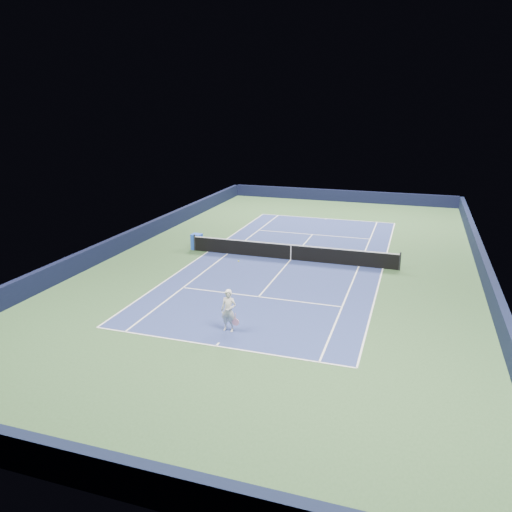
% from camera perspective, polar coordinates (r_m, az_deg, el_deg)
% --- Properties ---
extents(ground, '(40.00, 40.00, 0.00)m').
position_cam_1_polar(ground, '(30.49, 3.99, -0.43)').
color(ground, '#2E4E2A').
rests_on(ground, ground).
extents(wall_far, '(22.00, 0.35, 1.10)m').
position_cam_1_polar(wall_far, '(49.32, 9.73, 6.80)').
color(wall_far, black).
rests_on(wall_far, ground).
extents(wall_near, '(22.00, 0.35, 1.10)m').
position_cam_1_polar(wall_near, '(13.92, -18.25, -22.16)').
color(wall_near, black).
rests_on(wall_near, ground).
extents(wall_right, '(0.35, 40.00, 1.10)m').
position_cam_1_polar(wall_right, '(29.76, 24.65, -1.34)').
color(wall_right, black).
rests_on(wall_right, ground).
extents(wall_left, '(0.35, 40.00, 1.10)m').
position_cam_1_polar(wall_left, '(34.48, -13.72, 2.14)').
color(wall_left, black).
rests_on(wall_left, ground).
extents(court_surface, '(10.97, 23.77, 0.01)m').
position_cam_1_polar(court_surface, '(30.49, 3.99, -0.43)').
color(court_surface, navy).
rests_on(court_surface, ground).
extents(baseline_far, '(10.97, 0.08, 0.00)m').
position_cam_1_polar(baseline_far, '(41.74, 8.03, 4.26)').
color(baseline_far, white).
rests_on(baseline_far, ground).
extents(baseline_near, '(10.97, 0.08, 0.00)m').
position_cam_1_polar(baseline_near, '(20.00, -4.58, -10.22)').
color(baseline_near, white).
rests_on(baseline_near, ground).
extents(sideline_doubles_right, '(0.08, 23.77, 0.00)m').
position_cam_1_polar(sideline_doubles_right, '(29.72, 14.29, -1.40)').
color(sideline_doubles_right, white).
rests_on(sideline_doubles_right, ground).
extents(sideline_doubles_left, '(0.08, 23.77, 0.00)m').
position_cam_1_polar(sideline_doubles_left, '(32.19, -5.51, 0.50)').
color(sideline_doubles_left, white).
rests_on(sideline_doubles_left, ground).
extents(sideline_singles_right, '(0.08, 23.77, 0.00)m').
position_cam_1_polar(sideline_singles_right, '(29.82, 11.67, -1.15)').
color(sideline_singles_right, white).
rests_on(sideline_singles_right, ground).
extents(sideline_singles_left, '(0.08, 23.77, 0.00)m').
position_cam_1_polar(sideline_singles_left, '(31.69, -3.24, 0.28)').
color(sideline_singles_left, white).
rests_on(sideline_singles_left, ground).
extents(service_line_far, '(8.23, 0.08, 0.00)m').
position_cam_1_polar(service_line_far, '(36.50, 6.47, 2.46)').
color(service_line_far, white).
rests_on(service_line_far, ground).
extents(service_line_near, '(8.23, 0.08, 0.00)m').
position_cam_1_polar(service_line_near, '(24.68, 0.31, -4.68)').
color(service_line_near, white).
rests_on(service_line_near, ground).
extents(center_service_line, '(0.08, 12.80, 0.00)m').
position_cam_1_polar(center_service_line, '(30.49, 3.99, -0.42)').
color(center_service_line, white).
rests_on(center_service_line, ground).
extents(center_mark_far, '(0.08, 0.30, 0.00)m').
position_cam_1_polar(center_mark_far, '(41.59, 7.99, 4.22)').
color(center_mark_far, white).
rests_on(center_mark_far, ground).
extents(center_mark_near, '(0.08, 0.30, 0.00)m').
position_cam_1_polar(center_mark_near, '(20.12, -4.42, -10.03)').
color(center_mark_near, white).
rests_on(center_mark_near, ground).
extents(tennis_net, '(12.90, 0.10, 1.07)m').
position_cam_1_polar(tennis_net, '(30.34, 4.01, 0.48)').
color(tennis_net, black).
rests_on(tennis_net, ground).
extents(sponsor_cube, '(0.66, 0.61, 1.03)m').
position_cam_1_polar(sponsor_cube, '(32.71, -6.78, 1.64)').
color(sponsor_cube, blue).
rests_on(sponsor_cube, ground).
extents(tennis_player, '(0.82, 1.26, 2.81)m').
position_cam_1_polar(tennis_player, '(20.85, -3.15, -6.25)').
color(tennis_player, silver).
rests_on(tennis_player, ground).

